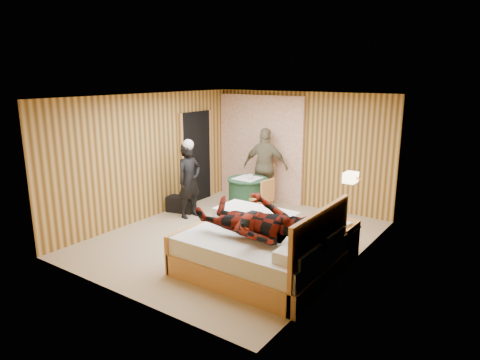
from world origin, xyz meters
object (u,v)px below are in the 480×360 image
Objects in this scene: nightstand at (340,240)px; man_at_table at (265,167)px; round_table at (247,195)px; woman_standing at (189,181)px; chair_far at (264,181)px; duffel_bag at (181,204)px; bed at (261,251)px; chair_near at (264,196)px; man_on_bed at (255,212)px; wall_lamp at (351,177)px.

man_at_table is (-2.50, 1.80, 0.55)m from nightstand.
woman_standing is (-0.81, -0.91, 0.39)m from round_table.
nightstand is at bearing -47.33° from chair_far.
duffel_bag is (-1.19, -0.77, -0.21)m from round_table.
nightstand is 1.07× the size of duffel_bag.
bed is 2.90m from woman_standing.
chair_far is at bearing 51.00° from man_at_table.
round_table is 0.86m from man_at_table.
woman_standing is at bearing 176.82° from nightstand.
bed is at bearing -41.92° from duffel_bag.
nightstand is 0.74× the size of chair_near.
man_on_bed is (1.79, -3.12, 0.47)m from chair_far.
man_at_table is at bearing -17.88° from woman_standing.
chair_near is at bearing -52.01° from woman_standing.
man_on_bed is at bearing 105.05° from man_at_table.
duffel_bag is (-1.70, -0.60, -0.32)m from chair_near.
man_on_bed reaches higher than wall_lamp.
man_on_bed is at bearing -45.17° from duffel_bag.
bed is 3.27m from duffel_bag.
woman_standing is 0.89× the size of man_at_table.
bed is 1.21× the size of man_on_bed.
duffel_bag is at bearing 175.03° from nightstand.
wall_lamp is 3.40m from woman_standing.
man_at_table reaches higher than woman_standing.
man_on_bed reaches higher than chair_far.
nightstand is 3.08m from chair_far.
man_on_bed is at bearing -82.35° from bed.
man_on_bed is (-0.77, -1.55, -0.29)m from wall_lamp.
woman_standing is at bearing 49.03° from man_at_table.
chair_near is at bearing 155.11° from nightstand.
man_on_bed reaches higher than man_at_table.
round_table reaches higher than nightstand.
wall_lamp is 2.31m from chair_near.
chair_far is 0.61× the size of woman_standing.
nightstand is at bearing 76.15° from chair_near.
chair_far is at bearing -136.61° from chair_near.
chair_near is at bearing 120.96° from bed.
wall_lamp is at bearing -43.90° from chair_far.
man_on_bed is (-0.73, -1.36, 0.70)m from nightstand.
wall_lamp is at bearing 133.42° from man_at_table.
duffel_bag is (-2.93, 1.45, -0.17)m from bed.
man_at_table is at bearing 119.33° from man_on_bed.
man_at_table is (1.19, 1.48, 0.70)m from duffel_bag.
man_on_bed is (1.77, -3.15, 0.15)m from man_at_table.
man_on_bed is at bearing 39.98° from chair_near.
chair_near is 0.55× the size of woman_standing.
duffel_bag is 0.72m from woman_standing.
bed is (-0.80, -1.31, -0.96)m from wall_lamp.
man_at_table reaches higher than nightstand.
duffel_bag is (-3.69, 0.32, -0.15)m from nightstand.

